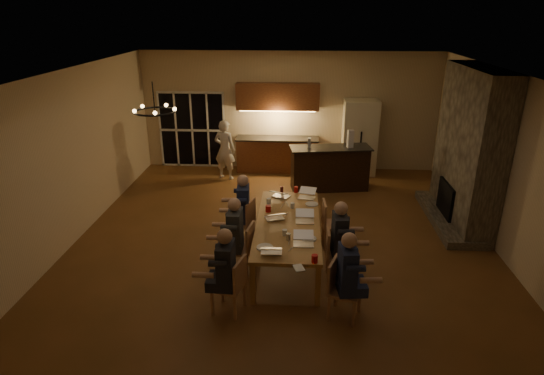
{
  "coord_description": "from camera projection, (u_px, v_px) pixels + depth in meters",
  "views": [
    {
      "loc": [
        0.29,
        -7.77,
        4.21
      ],
      "look_at": [
        -0.21,
        0.3,
        1.02
      ],
      "focal_mm": 30.0,
      "sensor_mm": 36.0,
      "label": 1
    }
  ],
  "objects": [
    {
      "name": "chair_right_mid",
      "position": [
        340.0,
        255.0,
        7.47
      ],
      "size": [
        0.44,
        0.44,
        0.89
      ],
      "primitive_type": null,
      "rotation": [
        0.0,
        0.0,
        1.57
      ],
      "color": "#AD7B56",
      "rests_on": "ground"
    },
    {
      "name": "plate_near",
      "position": [
        309.0,
        239.0,
        7.32
      ],
      "size": [
        0.25,
        0.25,
        0.02
      ],
      "primitive_type": "cylinder",
      "color": "silver",
      "rests_on": "dining_table"
    },
    {
      "name": "mug_mid",
      "position": [
        293.0,
        206.0,
        8.45
      ],
      "size": [
        0.08,
        0.08,
        0.1
      ],
      "primitive_type": "cylinder",
      "color": "silver",
      "rests_on": "dining_table"
    },
    {
      "name": "standing_person",
      "position": [
        225.0,
        150.0,
        11.82
      ],
      "size": [
        0.66,
        0.53,
        1.58
      ],
      "primitive_type": "imported",
      "rotation": [
        0.0,
        0.0,
        2.85
      ],
      "color": "silver",
      "rests_on": "ground"
    },
    {
      "name": "can_silver",
      "position": [
        288.0,
        237.0,
        7.27
      ],
      "size": [
        0.07,
        0.07,
        0.12
      ],
      "primitive_type": "cylinder",
      "color": "#B2B2B7",
      "rests_on": "dining_table"
    },
    {
      "name": "kitchenette",
      "position": [
        277.0,
        128.0,
        12.25
      ],
      "size": [
        2.24,
        0.68,
        2.4
      ],
      "primitive_type": null,
      "color": "brown",
      "rests_on": "ground"
    },
    {
      "name": "person_right_near",
      "position": [
        347.0,
        277.0,
        6.41
      ],
      "size": [
        0.66,
        0.66,
        1.38
      ],
      "primitive_type": null,
      "rotation": [
        0.0,
        0.0,
        1.67
      ],
      "color": "#1E274C",
      "rests_on": "ground"
    },
    {
      "name": "laptop_e",
      "position": [
        281.0,
        191.0,
        8.95
      ],
      "size": [
        0.41,
        0.39,
        0.23
      ],
      "primitive_type": null,
      "rotation": [
        0.0,
        0.0,
        2.72
      ],
      "color": "silver",
      "rests_on": "dining_table"
    },
    {
      "name": "person_left_near",
      "position": [
        226.0,
        272.0,
        6.51
      ],
      "size": [
        0.62,
        0.62,
        1.38
      ],
      "primitive_type": null,
      "rotation": [
        0.0,
        0.0,
        -1.6
      ],
      "color": "black",
      "rests_on": "ground"
    },
    {
      "name": "laptop_f",
      "position": [
        307.0,
        193.0,
        8.86
      ],
      "size": [
        0.37,
        0.34,
        0.23
      ],
      "primitive_type": null,
      "rotation": [
        0.0,
        0.0,
        -0.22
      ],
      "color": "silver",
      "rests_on": "dining_table"
    },
    {
      "name": "bar_blender",
      "position": [
        350.0,
        139.0,
        10.92
      ],
      "size": [
        0.16,
        0.16,
        0.43
      ],
      "primitive_type": "cube",
      "rotation": [
        0.0,
        0.0,
        0.18
      ],
      "color": "silver",
      "rests_on": "bar_island"
    },
    {
      "name": "plate_left",
      "position": [
        265.0,
        247.0,
        7.05
      ],
      "size": [
        0.26,
        0.26,
        0.02
      ],
      "primitive_type": "cylinder",
      "color": "silver",
      "rests_on": "dining_table"
    },
    {
      "name": "notepad",
      "position": [
        299.0,
        268.0,
        6.5
      ],
      "size": [
        0.19,
        0.23,
        0.01
      ],
      "primitive_type": "cube",
      "rotation": [
        0.0,
        0.0,
        0.32
      ],
      "color": "white",
      "rests_on": "dining_table"
    },
    {
      "name": "mug_back",
      "position": [
        269.0,
        201.0,
        8.64
      ],
      "size": [
        0.09,
        0.09,
        0.1
      ],
      "primitive_type": "cylinder",
      "color": "silver",
      "rests_on": "dining_table"
    },
    {
      "name": "floor",
      "position": [
        282.0,
        243.0,
        8.77
      ],
      "size": [
        9.0,
        9.0,
        0.0
      ],
      "primitive_type": "plane",
      "color": "brown",
      "rests_on": "ground"
    },
    {
      "name": "person_left_far",
      "position": [
        244.0,
        209.0,
        8.56
      ],
      "size": [
        0.64,
        0.64,
        1.38
      ],
      "primitive_type": null,
      "rotation": [
        0.0,
        0.0,
        -1.49
      ],
      "color": "#1E274C",
      "rests_on": "ground"
    },
    {
      "name": "chair_right_far",
      "position": [
        334.0,
        224.0,
        8.53
      ],
      "size": [
        0.47,
        0.47,
        0.89
      ],
      "primitive_type": null,
      "rotation": [
        0.0,
        0.0,
        1.64
      ],
      "color": "#AD7B56",
      "rests_on": "ground"
    },
    {
      "name": "chair_left_far",
      "position": [
        241.0,
        221.0,
        8.63
      ],
      "size": [
        0.54,
        0.54,
        0.89
      ],
      "primitive_type": null,
      "rotation": [
        0.0,
        0.0,
        -1.84
      ],
      "color": "#AD7B56",
      "rests_on": "ground"
    },
    {
      "name": "laptop_c",
      "position": [
        274.0,
        213.0,
        8.0
      ],
      "size": [
        0.4,
        0.37,
        0.23
      ],
      "primitive_type": null,
      "rotation": [
        0.0,
        0.0,
        3.49
      ],
      "color": "silver",
      "rests_on": "dining_table"
    },
    {
      "name": "redcup_near",
      "position": [
        315.0,
        259.0,
        6.63
      ],
      "size": [
        0.09,
        0.09,
        0.12
      ],
      "primitive_type": "cylinder",
      "color": "#BB0E0C",
      "rests_on": "dining_table"
    },
    {
      "name": "back_wall",
      "position": [
        289.0,
        111.0,
        12.38
      ],
      "size": [
        8.0,
        0.04,
        3.2
      ],
      "primitive_type": "cube",
      "color": "beige",
      "rests_on": "ground"
    },
    {
      "name": "plate_far",
      "position": [
        312.0,
        204.0,
        8.61
      ],
      "size": [
        0.24,
        0.24,
        0.02
      ],
      "primitive_type": "cylinder",
      "color": "silver",
      "rests_on": "dining_table"
    },
    {
      "name": "can_cola",
      "position": [
        282.0,
        189.0,
        9.17
      ],
      "size": [
        0.07,
        0.07,
        0.12
      ],
      "primitive_type": "cylinder",
      "color": "#3F0F0C",
      "rests_on": "dining_table"
    },
    {
      "name": "person_left_mid",
      "position": [
        235.0,
        236.0,
        7.54
      ],
      "size": [
        0.61,
        0.61,
        1.38
      ],
      "primitive_type": null,
      "rotation": [
        0.0,
        0.0,
        -1.59
      ],
      "color": "#35393E",
      "rests_on": "ground"
    },
    {
      "name": "right_wall",
      "position": [
        511.0,
        169.0,
        7.96
      ],
      "size": [
        0.04,
        9.0,
        3.2
      ],
      "primitive_type": "cube",
      "color": "beige",
      "rests_on": "ground"
    },
    {
      "name": "chair_left_mid",
      "position": [
        239.0,
        248.0,
        7.67
      ],
      "size": [
        0.51,
        0.51,
        0.89
      ],
      "primitive_type": null,
      "rotation": [
        0.0,
        0.0,
        -1.75
      ],
      "color": "#AD7B56",
      "rests_on": "ground"
    },
    {
      "name": "laptop_d",
      "position": [
        305.0,
        216.0,
        7.87
      ],
      "size": [
        0.32,
        0.29,
        0.23
      ],
      "primitive_type": null,
      "rotation": [
        0.0,
        0.0,
        0.02
      ],
      "color": "silver",
      "rests_on": "dining_table"
    },
    {
      "name": "redcup_mid",
      "position": [
        268.0,
        209.0,
        8.29
      ],
      "size": [
        0.1,
        0.1,
        0.12
      ],
      "primitive_type": "cylinder",
      "color": "#BB0E0C",
      "rests_on": "dining_table"
    },
    {
      "name": "chandelier",
      "position": [
        155.0,
        111.0,
        6.94
      ],
      "size": [
        0.65,
        0.65,
        0.03
      ],
      "primitive_type": "torus",
      "color": "black",
      "rests_on": "ceiling"
    },
    {
      "name": "french_doors",
      "position": [
        192.0,
        130.0,
        12.69
      ],
      "size": [
        1.86,
        0.08,
        2.1
      ],
      "primitive_type": "cube",
      "color": "black",
      "rests_on": "ground"
    },
    {
      "name": "bar_island",
      "position": [
        330.0,
        168.0,
        11.22
      ],
      "size": [
        2.04,
        0.97,
        1.08
      ],
      "primitive_type": "cube",
      "rotation": [
        0.0,
        0.0,
        0.15
      ],
      "color": "black",
      "rests_on": "ground"
    },
    {
      "name": "person_right_mid",
      "position": [
        339.0,
        241.0,
        7.4
      ],
      "size": [
        0.64,
        0.64,
        1.38
      ],
      "primitive_type": null,
      "rotation": [
        0.0,
        0.0,
        1.64
      ],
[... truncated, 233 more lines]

